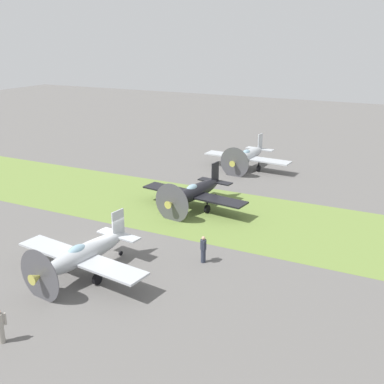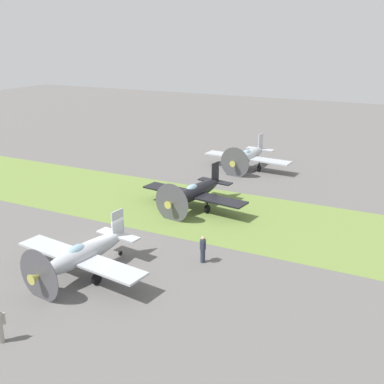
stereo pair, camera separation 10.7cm
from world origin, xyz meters
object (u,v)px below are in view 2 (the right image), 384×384
Objects in this scene: airplane_lead at (82,254)px; airplane_wingman at (195,192)px; airplane_trail at (248,156)px; ground_crew_mechanic at (203,249)px.

airplane_lead is 0.98× the size of airplane_wingman.
airplane_wingman is at bearing 95.45° from airplane_trail.
airplane_trail is (0.24, -12.93, 0.01)m from airplane_wingman.
airplane_trail is 5.38× the size of ground_crew_mechanic.
airplane_lead is at bearing 93.02° from airplane_trail.
airplane_wingman reaches higher than airplane_lead.
airplane_lead reaches higher than ground_crew_mechanic.
airplane_wingman is at bearing -1.91° from ground_crew_mechanic.
ground_crew_mechanic is at bearing 126.72° from airplane_wingman.
airplane_trail is at bearing -81.52° from airplane_wingman.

